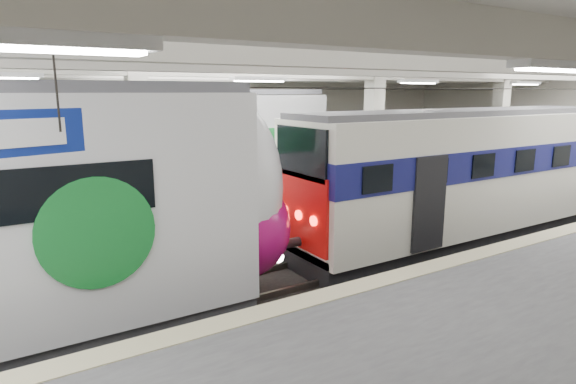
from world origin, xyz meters
TOP-DOWN VIEW (x-y plane):
  - station_hall at (0.00, -1.74)m, footprint 36.00×24.00m
  - older_rer at (6.06, 0.00)m, footprint 12.22×2.70m
  - far_train at (-3.59, 5.50)m, footprint 14.83×3.23m

SIDE VIEW (x-z plane):
  - older_rer at x=6.06m, z-range 0.10..4.19m
  - far_train at x=-3.59m, z-range 0.08..4.76m
  - station_hall at x=0.00m, z-range 0.37..6.12m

